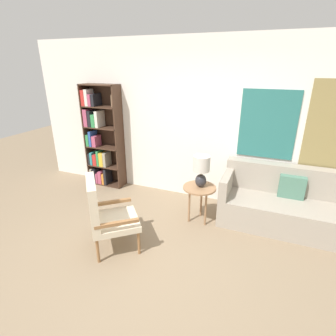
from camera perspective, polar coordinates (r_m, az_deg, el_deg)
The scene contains 7 objects.
ground_plane at distance 3.38m, azimuth -5.03°, elevation -20.64°, with size 14.00×14.00×0.00m, color #847056.
wall_back at distance 4.47m, azimuth 7.02°, elevation 9.69°, with size 6.40×0.08×2.70m.
bookshelf at distance 5.24m, azimuth -14.52°, elevation 5.92°, with size 0.72×0.30×1.94m.
armchair at distance 3.43m, azimuth -13.79°, elevation -9.25°, with size 0.82×0.82×0.99m.
couch at distance 4.30m, azimuth 24.82°, elevation -7.44°, with size 1.95×0.80×0.87m.
side_table at distance 3.94m, azimuth 6.84°, elevation -5.03°, with size 0.49×0.49×0.58m.
table_lamp at distance 3.81m, azimuth 7.27°, elevation -0.06°, with size 0.24×0.24×0.48m.
Camera 1 is at (1.19, -2.20, 2.27)m, focal length 28.00 mm.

